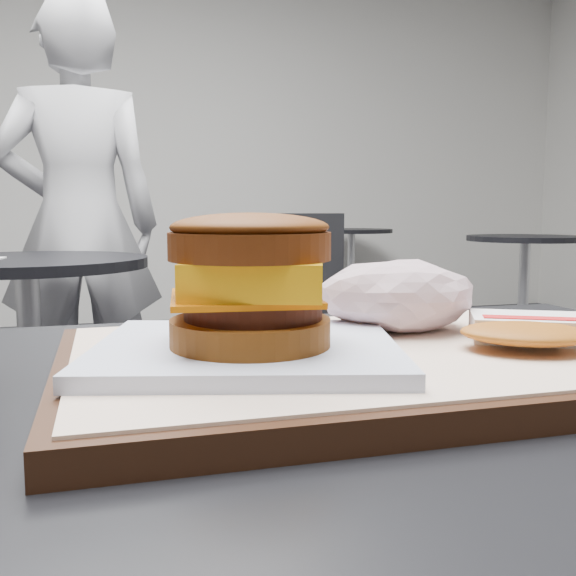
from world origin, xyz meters
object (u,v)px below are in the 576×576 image
Objects in this scene: serving_tray at (345,363)px; hash_brown at (531,330)px; neighbor_chair at (262,317)px; crumpled_wrapper at (397,295)px; patron at (79,224)px; breakfast_sandwich at (250,298)px; neighbor_table at (29,325)px.

serving_tray is 0.13m from hash_brown.
neighbor_chair is at bearing 78.25° from serving_tray.
serving_tray is at bearing -139.56° from crumpled_wrapper.
crumpled_wrapper is 0.14× the size of neighbor_chair.
crumpled_wrapper is 1.81m from neighbor_chair.
crumpled_wrapper is at bearing 99.89° from patron.
patron is at bearing 148.56° from neighbor_chair.
serving_tray is 0.09m from breakfast_sandwich.
serving_tray is 1.68× the size of breakfast_sandwich.
neighbor_chair is (0.25, 1.83, -0.29)m from hash_brown.
serving_tray is 2.20m from patron.
serving_tray is at bearing 169.07° from hash_brown.
neighbor_chair is (0.31, 1.75, -0.31)m from crumpled_wrapper.
neighbor_chair is (0.38, 1.81, -0.27)m from serving_tray.
crumpled_wrapper is at bearing 40.44° from serving_tray.
serving_tray is 0.43× the size of neighbor_chair.
breakfast_sandwich reaches higher than neighbor_chair.
neighbor_chair is (0.76, 0.19, -0.04)m from neighbor_table.
breakfast_sandwich is 1.68× the size of hash_brown.
hash_brown is 0.10m from crumpled_wrapper.
crumpled_wrapper is at bearing -74.06° from neighbor_table.
serving_tray is 0.23× the size of patron.
patron is at bearing 96.50° from serving_tray.
neighbor_chair reaches higher than crumpled_wrapper.
neighbor_table is (-0.31, 1.63, -0.28)m from breakfast_sandwich.
patron reaches higher than serving_tray.
crumpled_wrapper is (-0.06, 0.08, 0.02)m from hash_brown.
hash_brown is (0.13, -0.03, 0.02)m from serving_tray.
neighbor_table is at bearing 107.28° from hash_brown.
breakfast_sandwich is 1.68m from neighbor_table.
patron reaches higher than hash_brown.
breakfast_sandwich is (-0.07, -0.02, 0.05)m from serving_tray.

